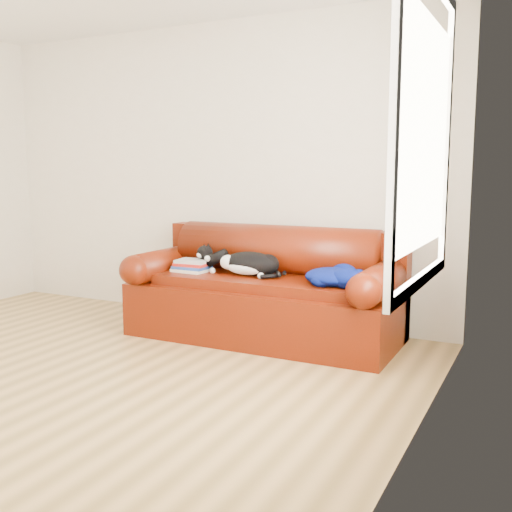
{
  "coord_description": "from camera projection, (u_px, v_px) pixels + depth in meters",
  "views": [
    {
      "loc": [
        2.81,
        -2.67,
        1.32
      ],
      "look_at": [
        0.8,
        1.35,
        0.68
      ],
      "focal_mm": 42.0,
      "sensor_mm": 36.0,
      "label": 1
    }
  ],
  "objects": [
    {
      "name": "ground",
      "position": [
        48.0,
        380.0,
        3.8
      ],
      "size": [
        4.5,
        4.5,
        0.0
      ],
      "primitive_type": "plane",
      "color": "olive",
      "rests_on": "ground"
    },
    {
      "name": "room_shell",
      "position": [
        52.0,
        111.0,
        3.52
      ],
      "size": [
        4.52,
        4.02,
        2.61
      ],
      "color": "beige",
      "rests_on": "ground"
    },
    {
      "name": "sofa_base",
      "position": [
        264.0,
        308.0,
        4.73
      ],
      "size": [
        2.1,
        0.9,
        0.5
      ],
      "color": "#3C1002",
      "rests_on": "ground"
    },
    {
      "name": "sofa_back",
      "position": [
        277.0,
        266.0,
        4.91
      ],
      "size": [
        2.1,
        1.01,
        0.88
      ],
      "color": "#3C1002",
      "rests_on": "ground"
    },
    {
      "name": "book_stack",
      "position": [
        192.0,
        266.0,
        4.89
      ],
      "size": [
        0.29,
        0.23,
        0.1
      ],
      "rotation": [
        0.0,
        0.0,
        0.0
      ],
      "color": "white",
      "rests_on": "sofa_base"
    },
    {
      "name": "cat",
      "position": [
        249.0,
        264.0,
        4.7
      ],
      "size": [
        0.66,
        0.29,
        0.24
      ],
      "rotation": [
        0.0,
        0.0,
        0.09
      ],
      "color": "black",
      "rests_on": "sofa_base"
    },
    {
      "name": "blanket",
      "position": [
        334.0,
        276.0,
        4.32
      ],
      "size": [
        0.49,
        0.42,
        0.15
      ],
      "rotation": [
        0.0,
        0.0,
        -0.09
      ],
      "color": "#020344",
      "rests_on": "sofa_base"
    }
  ]
}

